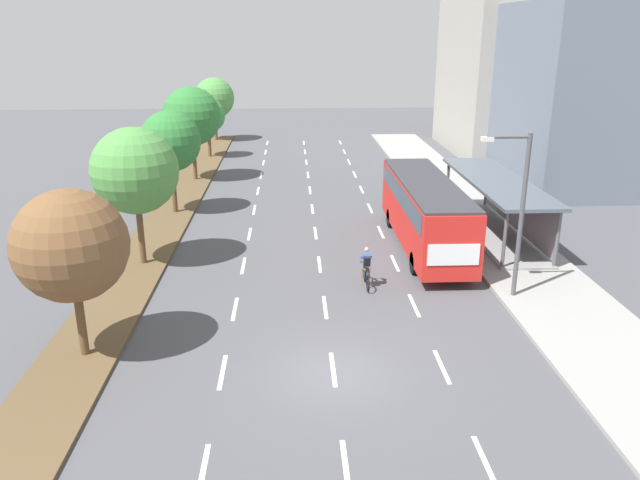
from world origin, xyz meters
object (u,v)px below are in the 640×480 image
at_px(bus_shelter, 500,201).
at_px(median_tree_second, 135,171).
at_px(cyclist, 367,269).
at_px(bus, 425,207).
at_px(median_tree_farthest, 214,98).
at_px(median_tree_third, 170,141).
at_px(median_tree_fifth, 208,115).
at_px(median_tree_nearest, 71,246).
at_px(streetlight, 518,205).
at_px(median_tree_fourth, 192,116).

height_order(bus_shelter, median_tree_second, median_tree_second).
xyz_separation_m(cyclist, median_tree_second, (-9.92, 2.99, 3.60)).
xyz_separation_m(bus, median_tree_farthest, (-13.75, 31.95, 2.03)).
xyz_separation_m(median_tree_third, median_tree_farthest, (-0.42, 25.34, -0.15)).
relative_size(bus, median_tree_fifth, 2.31).
height_order(median_tree_nearest, streetlight, streetlight).
bearing_deg(median_tree_second, median_tree_nearest, -90.29).
relative_size(bus_shelter, median_tree_second, 1.81).
relative_size(median_tree_nearest, median_tree_second, 0.90).
relative_size(bus_shelter, bus, 0.99).
distance_m(median_tree_nearest, median_tree_second, 8.46).
distance_m(cyclist, median_tree_nearest, 11.77).
distance_m(cyclist, median_tree_fourth, 22.55).
height_order(median_tree_nearest, median_tree_fourth, median_tree_fourth).
height_order(median_tree_fifth, streetlight, streetlight).
xyz_separation_m(median_tree_second, streetlight, (15.49, -4.47, -0.51)).
relative_size(bus_shelter, median_tree_farthest, 1.90).
bearing_deg(median_tree_farthest, median_tree_fifth, -87.25).
bearing_deg(median_tree_fifth, median_tree_third, -89.94).
relative_size(cyclist, median_tree_fifth, 0.37).
relative_size(bus, median_tree_fourth, 1.74).
relative_size(bus, median_tree_second, 1.82).
relative_size(bus_shelter, streetlight, 1.73).
bearing_deg(streetlight, median_tree_third, 140.18).
bearing_deg(median_tree_second, median_tree_farthest, 90.73).
distance_m(bus_shelter, median_tree_fifth, 28.10).
bearing_deg(median_tree_second, median_tree_fourth, 90.11).
height_order(median_tree_nearest, median_tree_fifth, median_tree_nearest).
relative_size(bus, streetlight, 1.74).
distance_m(bus_shelter, streetlight, 8.51).
height_order(bus, median_tree_fourth, median_tree_fourth).
bearing_deg(median_tree_fourth, median_tree_fifth, 89.94).
xyz_separation_m(median_tree_nearest, streetlight, (15.53, 3.97, 0.01)).
xyz_separation_m(bus, median_tree_fourth, (-13.36, 15.06, 2.49)).
relative_size(cyclist, median_tree_second, 0.29).
distance_m(bus_shelter, median_tree_third, 18.44).
xyz_separation_m(median_tree_nearest, median_tree_third, (0.04, 16.89, 0.38)).
bearing_deg(bus_shelter, streetlight, -104.80).
bearing_deg(median_tree_second, cyclist, -16.79).
bearing_deg(cyclist, streetlight, -14.87).
bearing_deg(bus_shelter, median_tree_farthest, 120.78).
xyz_separation_m(median_tree_nearest, median_tree_fourth, (0.01, 25.34, 0.68)).
bearing_deg(median_tree_farthest, cyclist, -74.29).
bearing_deg(bus, median_tree_second, -172.17).
bearing_deg(median_tree_second, bus_shelter, 11.30).
bearing_deg(cyclist, median_tree_nearest, -151.29).
bearing_deg(bus, cyclist, -125.23).
xyz_separation_m(median_tree_fifth, streetlight, (15.52, -29.81, 0.35)).
bearing_deg(bus, median_tree_third, 153.61).
distance_m(median_tree_second, median_tree_fourth, 16.89).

